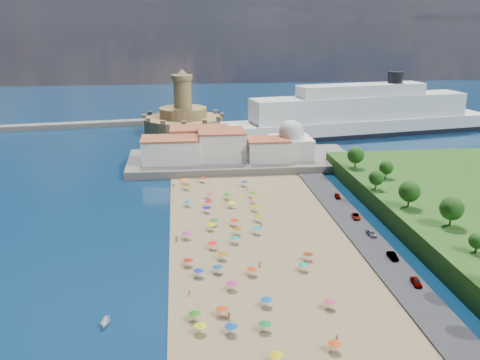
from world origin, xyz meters
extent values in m
plane|color=#071938|center=(0.00, 0.00, 0.00)|extent=(700.00, 700.00, 0.00)
cube|color=#59544C|center=(10.00, 73.00, 1.50)|extent=(90.00, 36.00, 3.00)
cube|color=#59544C|center=(-12.00, 108.00, 1.20)|extent=(18.00, 70.00, 2.40)
cube|color=silver|center=(-18.00, 69.00, 7.50)|extent=(22.00, 14.00, 9.00)
cube|color=silver|center=(2.00, 71.00, 8.50)|extent=(18.00, 16.00, 11.00)
cube|color=silver|center=(20.00, 67.00, 7.00)|extent=(16.00, 12.00, 8.00)
cube|color=silver|center=(-6.00, 83.00, 8.00)|extent=(24.00, 14.00, 10.00)
cube|color=silver|center=(30.00, 71.00, 7.00)|extent=(16.00, 16.00, 8.00)
sphere|color=silver|center=(30.00, 71.00, 13.00)|extent=(10.00, 10.00, 10.00)
cylinder|color=silver|center=(30.00, 71.00, 16.80)|extent=(1.20, 1.20, 1.60)
cylinder|color=#A68A53|center=(-12.00, 138.00, 4.00)|extent=(40.00, 40.00, 8.00)
cylinder|color=#A68A53|center=(-12.00, 138.00, 10.50)|extent=(24.00, 24.00, 5.00)
cylinder|color=#A68A53|center=(-12.00, 138.00, 20.00)|extent=(9.00, 9.00, 14.00)
cylinder|color=#A68A53|center=(-12.00, 138.00, 28.20)|extent=(10.40, 10.40, 2.40)
cone|color=#A68A53|center=(-12.00, 138.00, 30.90)|extent=(6.00, 6.00, 3.00)
cube|color=black|center=(76.23, 123.28, 1.14)|extent=(143.21, 45.52, 2.28)
cube|color=white|center=(76.23, 123.28, 4.22)|extent=(142.16, 44.96, 8.44)
cube|color=white|center=(76.23, 123.28, 14.07)|extent=(113.79, 36.33, 11.26)
cube|color=white|center=(76.23, 123.28, 22.52)|extent=(66.95, 24.43, 5.63)
cylinder|color=black|center=(94.70, 126.56, 28.14)|extent=(7.51, 7.51, 5.63)
cylinder|color=gray|center=(-12.62, 23.77, 1.25)|extent=(0.07, 0.07, 2.00)
cone|color=#0D7377|center=(-12.62, 23.77, 2.15)|extent=(2.50, 2.50, 0.60)
cylinder|color=gray|center=(11.41, -55.21, 1.25)|extent=(0.07, 0.07, 2.00)
cone|color=#D14310|center=(11.41, -55.21, 2.15)|extent=(2.50, 2.50, 0.60)
cylinder|color=gray|center=(-6.82, -22.73, 1.25)|extent=(0.07, 0.07, 2.00)
cone|color=navy|center=(-6.82, -22.73, 2.15)|extent=(2.50, 2.50, 0.60)
cylinder|color=gray|center=(-7.05, 17.59, 1.25)|extent=(0.07, 0.07, 2.00)
cone|color=#1C0CA3|center=(-7.05, 17.59, 2.15)|extent=(2.50, 2.50, 0.60)
cylinder|color=gray|center=(14.54, -41.13, 1.25)|extent=(0.07, 0.07, 2.00)
cone|color=#C92B58|center=(14.54, -41.13, 2.15)|extent=(2.50, 2.50, 0.60)
cylinder|color=gray|center=(8.63, 30.05, 1.25)|extent=(0.07, 0.07, 2.00)
cone|color=#2F7C16|center=(8.63, 30.05, 2.15)|extent=(2.50, 2.50, 0.60)
cylinder|color=gray|center=(7.77, 17.16, 1.25)|extent=(0.07, 0.07, 2.00)
cone|color=orange|center=(7.77, 17.16, 2.15)|extent=(2.50, 2.50, 0.60)
cylinder|color=gray|center=(-12.78, -42.44, 1.25)|extent=(0.07, 0.07, 2.00)
cone|color=#2B7414|center=(-12.78, -42.44, 2.15)|extent=(2.50, 2.50, 0.60)
cylinder|color=gray|center=(0.09, 6.20, 1.25)|extent=(0.07, 0.07, 2.00)
cone|color=red|center=(0.09, 6.20, 2.15)|extent=(2.50, 2.50, 0.60)
cylinder|color=gray|center=(0.53, -57.39, 1.25)|extent=(0.07, 0.07, 2.00)
cone|color=gold|center=(0.53, -57.39, 2.15)|extent=(2.50, 2.50, 0.60)
cylinder|color=gray|center=(0.14, 29.31, 1.25)|extent=(0.07, 0.07, 2.00)
cone|color=#267615|center=(0.14, 29.31, 2.15)|extent=(2.50, 2.50, 0.60)
cylinder|color=gray|center=(-11.24, -24.03, 1.25)|extent=(0.07, 0.07, 2.00)
cone|color=#0D2AB3|center=(-11.24, -24.03, 2.15)|extent=(2.50, 2.50, 0.60)
cylinder|color=gray|center=(5.54, -0.64, 1.25)|extent=(0.07, 0.07, 2.00)
cone|color=#0F818A|center=(5.54, -0.64, 2.15)|extent=(2.50, 2.50, 0.60)
cylinder|color=gray|center=(7.67, 42.67, 1.25)|extent=(0.07, 0.07, 2.00)
cone|color=#0E1AB7|center=(7.67, 42.67, 2.15)|extent=(2.50, 2.50, 0.60)
cylinder|color=gray|center=(-11.93, -46.87, 1.25)|extent=(0.07, 0.07, 2.00)
cone|color=#CACF0B|center=(-11.93, -46.87, 2.15)|extent=(2.50, 2.50, 0.60)
cylinder|color=gray|center=(-5.03, -15.65, 1.25)|extent=(0.07, 0.07, 2.00)
cone|color=#A05D0E|center=(-5.03, -15.65, 2.15)|extent=(2.50, 2.50, 0.60)
cylinder|color=gray|center=(0.88, 21.27, 1.25)|extent=(0.07, 0.07, 2.00)
cone|color=#FFF90D|center=(0.88, 21.27, 2.15)|extent=(2.50, 2.50, 0.60)
cylinder|color=gray|center=(-13.11, 48.08, 1.25)|extent=(0.07, 0.07, 2.00)
cone|color=orange|center=(-13.11, 48.08, 2.15)|extent=(2.50, 2.50, 0.60)
cylinder|color=gray|center=(7.23, 8.48, 1.25)|extent=(0.07, 0.07, 2.00)
cone|color=#A0870E|center=(7.23, 8.48, 2.15)|extent=(2.50, 2.50, 0.60)
cylinder|color=gray|center=(-5.68, 30.84, 1.25)|extent=(0.07, 0.07, 2.00)
cone|color=#C92B70|center=(-5.68, 30.84, 2.15)|extent=(2.50, 2.50, 0.60)
cylinder|color=gray|center=(15.54, -18.39, 1.25)|extent=(0.07, 0.07, 2.00)
cone|color=maroon|center=(15.54, -18.39, 2.15)|extent=(2.50, 2.50, 0.60)
cylinder|color=gray|center=(-4.35, -30.96, 1.25)|extent=(0.07, 0.07, 2.00)
cone|color=#AC2468|center=(-4.35, -30.96, 2.15)|extent=(2.50, 2.50, 0.60)
cylinder|color=gray|center=(1.97, -38.70, 1.25)|extent=(0.07, 0.07, 2.00)
cone|color=#0B4F98|center=(1.97, -38.70, 2.15)|extent=(2.50, 2.50, 0.60)
cylinder|color=gray|center=(-13.49, -18.32, 1.25)|extent=(0.07, 0.07, 2.00)
cone|color=#A8190D|center=(-13.49, -18.32, 2.15)|extent=(2.50, 2.50, 0.60)
cylinder|color=gray|center=(-7.01, -9.09, 1.25)|extent=(0.07, 0.07, 2.00)
cone|color=#FF0B12|center=(-7.01, -9.09, 2.15)|extent=(2.50, 2.50, 0.60)
cylinder|color=gray|center=(13.15, -23.78, 1.25)|extent=(0.07, 0.07, 2.00)
cone|color=#109977|center=(13.15, -23.78, 2.15)|extent=(2.50, 2.50, 0.60)
cylinder|color=gray|center=(-1.11, -6.30, 1.25)|extent=(0.07, 0.07, 2.00)
cone|color=#0E8473|center=(-1.11, -6.30, 2.15)|extent=(2.50, 2.50, 0.60)
cylinder|color=gray|center=(-13.50, -1.78, 1.25)|extent=(0.07, 0.07, 2.00)
cone|color=#A32282|center=(-13.50, -1.78, 2.15)|extent=(2.50, 2.50, 0.60)
cylinder|color=gray|center=(0.19, -47.59, 1.25)|extent=(0.07, 0.07, 2.00)
cone|color=#14722D|center=(0.19, -47.59, 2.15)|extent=(2.50, 2.50, 0.60)
cylinder|color=gray|center=(-5.56, 6.95, 1.25)|extent=(0.07, 0.07, 2.00)
cone|color=#1C7013|center=(-5.56, 6.95, 2.15)|extent=(2.50, 2.50, 0.60)
cylinder|color=gray|center=(-12.48, 41.29, 1.25)|extent=(0.07, 0.07, 2.00)
cone|color=brown|center=(-12.48, 41.29, 2.15)|extent=(2.50, 2.50, 0.60)
cylinder|color=gray|center=(-6.15, 23.17, 1.25)|extent=(0.07, 0.07, 2.00)
cone|color=#B60E18|center=(-6.15, 23.17, 2.15)|extent=(2.50, 2.50, 0.60)
cylinder|color=gray|center=(0.96, -24.79, 1.25)|extent=(0.07, 0.07, 2.00)
cone|color=#CF3E10|center=(0.96, -24.79, 2.15)|extent=(2.50, 2.50, 0.60)
cylinder|color=gray|center=(0.31, -0.53, 1.25)|extent=(0.07, 0.07, 2.00)
cone|color=#87660C|center=(0.31, -0.53, 2.15)|extent=(2.50, 2.50, 0.60)
cylinder|color=gray|center=(8.62, 24.26, 1.25)|extent=(0.07, 0.07, 2.00)
cone|color=#C7840A|center=(8.62, 24.26, 2.15)|extent=(2.50, 2.50, 0.60)
cylinder|color=gray|center=(-6.63, 49.12, 1.25)|extent=(0.07, 0.07, 2.00)
cone|color=#96290D|center=(-6.63, 49.12, 2.15)|extent=(2.50, 2.50, 0.60)
cylinder|color=gray|center=(-6.21, -47.69, 1.25)|extent=(0.07, 0.07, 2.00)
cone|color=#0D3FAA|center=(-6.21, -47.69, 2.15)|extent=(2.50, 2.50, 0.60)
cylinder|color=gray|center=(-6.71, 3.57, 1.25)|extent=(0.07, 0.07, 2.00)
cone|color=yellow|center=(-6.71, 3.57, 2.15)|extent=(2.50, 2.50, 0.60)
cylinder|color=gray|center=(-7.36, -41.24, 1.25)|extent=(0.07, 0.07, 2.00)
cone|color=#BD420F|center=(-7.36, -41.24, 2.15)|extent=(2.50, 2.50, 0.60)
imported|color=tan|center=(-6.14, -42.64, 1.17)|extent=(1.76, 0.79, 1.83)
imported|color=tan|center=(7.60, 4.02, 1.03)|extent=(0.56, 0.67, 1.56)
imported|color=tan|center=(-16.26, -3.42, 1.12)|extent=(1.05, 0.98, 1.74)
imported|color=tan|center=(-13.57, -32.39, 1.03)|extent=(0.68, 0.60, 1.56)
imported|color=tan|center=(3.33, -20.84, 1.08)|extent=(0.91, 0.97, 1.67)
imported|color=tan|center=(-17.03, 43.14, 1.17)|extent=(1.09, 0.46, 1.84)
imported|color=tan|center=(-0.34, 25.83, 1.05)|extent=(0.90, 0.97, 1.61)
imported|color=tan|center=(12.43, -53.11, 1.19)|extent=(1.09, 1.11, 1.87)
imported|color=tan|center=(7.93, 36.04, 1.06)|extent=(1.14, 0.79, 1.62)
imported|color=white|center=(-29.92, -41.68, 0.70)|extent=(2.02, 3.80, 1.40)
imported|color=gray|center=(36.00, -6.23, 1.35)|extent=(2.08, 4.55, 1.29)
imported|color=gray|center=(36.00, -20.80, 1.43)|extent=(1.59, 4.42, 1.45)
imported|color=gray|center=(36.00, -34.22, 1.42)|extent=(2.13, 4.39, 1.44)
imported|color=gray|center=(36.00, 25.27, 1.38)|extent=(2.14, 4.18, 1.36)
imported|color=gray|center=(36.00, 6.62, 1.35)|extent=(2.90, 4.96, 1.30)
cylinder|color=#382314|center=(51.14, -30.62, 7.02)|extent=(0.50, 0.50, 2.05)
sphere|color=#14380F|center=(51.14, -30.62, 8.87)|extent=(3.69, 3.69, 3.69)
cylinder|color=#382314|center=(53.24, -14.62, 7.69)|extent=(0.50, 0.50, 3.38)
sphere|color=#14380F|center=(53.24, -14.62, 10.73)|extent=(6.08, 6.08, 6.08)
cylinder|color=#382314|center=(48.50, 0.03, 7.67)|extent=(0.50, 0.50, 3.34)
sphere|color=#14380F|center=(48.50, 0.03, 10.67)|extent=(6.00, 6.00, 6.00)
cylinder|color=#382314|center=(45.38, 17.02, 7.30)|extent=(0.50, 0.50, 2.61)
sphere|color=#14380F|center=(45.38, 17.02, 9.65)|extent=(4.69, 4.69, 4.69)
cylinder|color=#382314|center=(52.85, 28.07, 7.31)|extent=(0.50, 0.50, 2.62)
sphere|color=#14380F|center=(52.85, 28.07, 9.67)|extent=(4.72, 4.72, 4.72)
cylinder|color=#382314|center=(46.93, 41.60, 7.65)|extent=(0.50, 0.50, 3.30)
sphere|color=#14380F|center=(46.93, 41.60, 10.62)|extent=(5.94, 5.94, 5.94)
camera|label=1|loc=(-14.71, -134.40, 56.84)|focal=40.00mm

